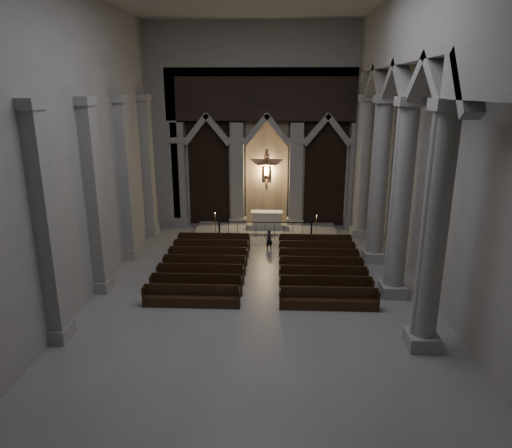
# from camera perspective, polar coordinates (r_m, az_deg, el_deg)

# --- Properties ---
(room) EXTENTS (24.00, 24.10, 12.00)m
(room) POSITION_cam_1_polar(r_m,az_deg,el_deg) (16.22, 0.51, 14.12)
(room) COLOR gray
(room) RESTS_ON ground
(sanctuary_wall) EXTENTS (14.00, 0.77, 12.00)m
(sanctuary_wall) POSITION_cam_1_polar(r_m,az_deg,el_deg) (27.78, 1.37, 13.03)
(sanctuary_wall) COLOR #A09D95
(sanctuary_wall) RESTS_ON ground
(right_arcade) EXTENTS (1.00, 24.00, 12.00)m
(right_arcade) POSITION_cam_1_polar(r_m,az_deg,el_deg) (18.21, 18.82, 14.24)
(right_arcade) COLOR #A09D95
(right_arcade) RESTS_ON ground
(left_pilasters) EXTENTS (0.60, 13.00, 8.03)m
(left_pilasters) POSITION_cam_1_polar(r_m,az_deg,el_deg) (21.46, -17.54, 3.97)
(left_pilasters) COLOR #A09D95
(left_pilasters) RESTS_ON ground
(sanctuary_step) EXTENTS (8.50, 2.60, 0.15)m
(sanctuary_step) POSITION_cam_1_polar(r_m,az_deg,el_deg) (28.02, 1.24, -0.56)
(sanctuary_step) COLOR #A09D95
(sanctuary_step) RESTS_ON ground
(altar) EXTENTS (1.94, 0.77, 0.98)m
(altar) POSITION_cam_1_polar(r_m,az_deg,el_deg) (27.94, 1.37, 0.61)
(altar) COLOR beige
(altar) RESTS_ON sanctuary_step
(altar_rail) EXTENTS (5.38, 0.09, 1.06)m
(altar_rail) POSITION_cam_1_polar(r_m,az_deg,el_deg) (26.09, 1.16, -0.41)
(altar_rail) COLOR black
(altar_rail) RESTS_ON ground
(candle_stand_left) EXTENTS (0.23, 0.23, 1.37)m
(candle_stand_left) POSITION_cam_1_polar(r_m,az_deg,el_deg) (26.93, -5.07, -0.67)
(candle_stand_left) COLOR #A78933
(candle_stand_left) RESTS_ON ground
(candle_stand_right) EXTENTS (0.23, 0.23, 1.35)m
(candle_stand_right) POSITION_cam_1_polar(r_m,az_deg,el_deg) (26.62, 7.49, -0.96)
(candle_stand_right) COLOR #A78933
(candle_stand_right) RESTS_ON ground
(pews) EXTENTS (9.26, 7.22, 0.86)m
(pews) POSITION_cam_1_polar(r_m,az_deg,el_deg) (21.29, 0.80, -5.58)
(pews) COLOR black
(pews) RESTS_ON ground
(worshipper) EXTENTS (0.46, 0.37, 1.08)m
(worshipper) POSITION_cam_1_polar(r_m,az_deg,el_deg) (24.40, 1.68, -2.02)
(worshipper) COLOR black
(worshipper) RESTS_ON ground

